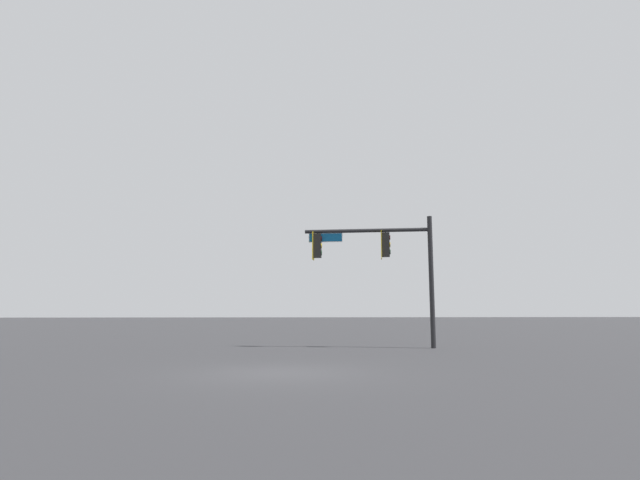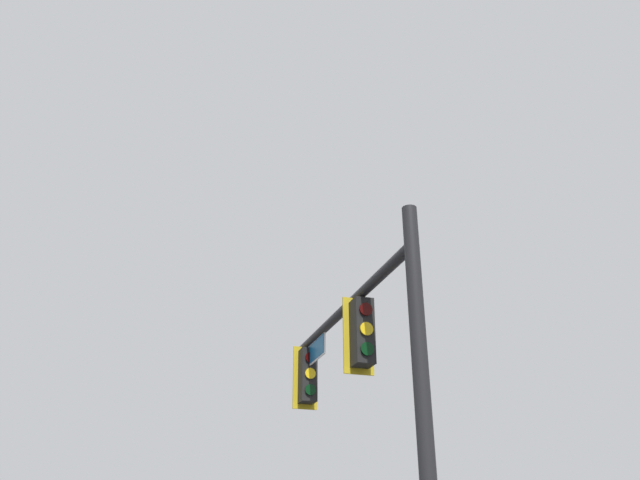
% 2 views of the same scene
% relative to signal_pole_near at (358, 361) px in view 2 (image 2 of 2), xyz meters
% --- Properties ---
extents(signal_pole_near, '(5.66, 1.67, 5.87)m').
position_rel_signal_pole_near_xyz_m(signal_pole_near, '(0.00, 0.00, 0.00)').
color(signal_pole_near, black).
rests_on(signal_pole_near, ground_plane).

